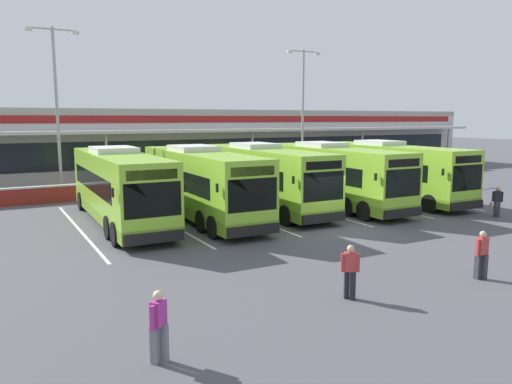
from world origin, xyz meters
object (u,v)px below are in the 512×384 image
at_px(coach_bus_centre, 263,178).
at_px(pedestrian_with_handbag, 497,201).
at_px(coach_bus_leftmost, 119,188).
at_px(coach_bus_left_centre, 200,184).
at_px(coach_bus_right_centre, 330,176).
at_px(pedestrian_near_bin, 159,324).
at_px(lamp_post_west, 57,102).
at_px(lamp_post_centre, 303,106).
at_px(pedestrian_in_dark_coat, 482,253).
at_px(coach_bus_rightmost, 389,172).
at_px(pedestrian_child, 350,270).

bearing_deg(coach_bus_centre, pedestrian_with_handbag, -40.05).
relative_size(coach_bus_leftmost, coach_bus_left_centre, 1.00).
bearing_deg(pedestrian_with_handbag, coach_bus_leftmost, 155.20).
height_order(coach_bus_right_centre, pedestrian_near_bin, coach_bus_right_centre).
relative_size(coach_bus_centre, lamp_post_west, 1.11).
xyz_separation_m(coach_bus_left_centre, lamp_post_centre, (14.52, 11.72, 4.50)).
bearing_deg(coach_bus_centre, pedestrian_in_dark_coat, -90.22).
height_order(coach_bus_left_centre, pedestrian_with_handbag, coach_bus_left_centre).
xyz_separation_m(coach_bus_right_centre, pedestrian_in_dark_coat, (-4.23, -13.54, -0.91)).
xyz_separation_m(coach_bus_leftmost, coach_bus_centre, (8.23, -0.11, 0.00)).
relative_size(coach_bus_rightmost, pedestrian_with_handbag, 7.53).
distance_m(coach_bus_right_centre, pedestrian_child, 15.80).
bearing_deg(lamp_post_centre, pedestrian_child, -121.65).
distance_m(pedestrian_in_dark_coat, lamp_post_west, 26.99).
relative_size(pedestrian_in_dark_coat, lamp_post_west, 0.15).
distance_m(pedestrian_in_dark_coat, pedestrian_near_bin, 10.97).
bearing_deg(coach_bus_leftmost, coach_bus_centre, -0.80).
distance_m(coach_bus_right_centre, pedestrian_with_handbag, 9.18).
bearing_deg(coach_bus_right_centre, lamp_post_west, 141.31).
bearing_deg(lamp_post_west, pedestrian_with_handbag, -43.36).
bearing_deg(coach_bus_leftmost, pedestrian_in_dark_coat, -60.78).
xyz_separation_m(pedestrian_with_handbag, pedestrian_near_bin, (-20.76, -6.56, 0.02)).
xyz_separation_m(coach_bus_leftmost, coach_bus_right_centre, (12.40, -1.07, 0.00)).
bearing_deg(coach_bus_rightmost, coach_bus_right_centre, 178.50).
height_order(coach_bus_left_centre, pedestrian_in_dark_coat, coach_bus_left_centre).
xyz_separation_m(coach_bus_rightmost, pedestrian_in_dark_coat, (-8.86, -13.42, -0.91)).
height_order(coach_bus_leftmost, lamp_post_centre, lamp_post_centre).
relative_size(coach_bus_leftmost, pedestrian_child, 7.53).
relative_size(lamp_post_west, lamp_post_centre, 1.00).
bearing_deg(coach_bus_left_centre, pedestrian_with_handbag, -28.35).
bearing_deg(pedestrian_with_handbag, coach_bus_right_centre, 127.57).
bearing_deg(lamp_post_centre, coach_bus_right_centre, -117.17).
distance_m(pedestrian_in_dark_coat, lamp_post_centre, 28.10).
height_order(coach_bus_centre, pedestrian_child, coach_bus_centre).
height_order(coach_bus_left_centre, pedestrian_child, coach_bus_left_centre).
distance_m(pedestrian_in_dark_coat, pedestrian_child, 4.97).
bearing_deg(coach_bus_right_centre, pedestrian_in_dark_coat, -107.36).
xyz_separation_m(coach_bus_right_centre, pedestrian_near_bin, (-15.20, -13.79, -0.91)).
distance_m(coach_bus_centre, coach_bus_rightmost, 8.87).
bearing_deg(lamp_post_centre, pedestrian_near_bin, -129.62).
distance_m(coach_bus_right_centre, pedestrian_in_dark_coat, 14.22).
bearing_deg(pedestrian_child, pedestrian_near_bin, -171.06).
bearing_deg(pedestrian_in_dark_coat, lamp_post_centre, 67.86).
bearing_deg(pedestrian_child, lamp_post_centre, 58.35).
bearing_deg(coach_bus_leftmost, pedestrian_with_handbag, -24.80).
relative_size(coach_bus_rightmost, lamp_post_centre, 1.11).
bearing_deg(pedestrian_with_handbag, lamp_post_centre, 88.24).
bearing_deg(coach_bus_left_centre, pedestrian_near_bin, -115.92).
distance_m(coach_bus_left_centre, pedestrian_child, 13.17).
bearing_deg(pedestrian_with_handbag, pedestrian_child, -159.15).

